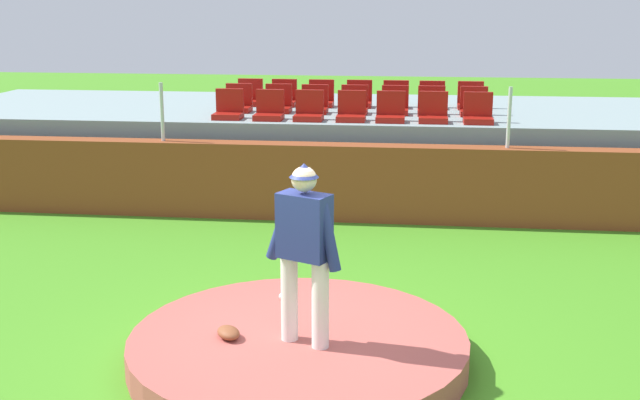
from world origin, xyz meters
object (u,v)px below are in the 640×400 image
(stadium_chair_6, at_px, (478,113))
(stadium_chair_14, at_px, (250,97))
(stadium_chair_12, at_px, (431,106))
(stadium_chair_18, at_px, (396,99))
(baseball, at_px, (282,296))
(stadium_chair_20, at_px, (471,100))
(fielding_glove, at_px, (228,333))
(stadium_chair_15, at_px, (284,98))
(stadium_chair_7, at_px, (238,103))
(stadium_chair_13, at_px, (474,107))
(stadium_chair_1, at_px, (269,110))
(stadium_chair_2, at_px, (309,111))
(pitcher, at_px, (304,241))
(stadium_chair_0, at_px, (229,109))
(stadium_chair_4, at_px, (391,112))
(stadium_chair_8, at_px, (278,103))
(stadium_chair_3, at_px, (351,111))
(stadium_chair_5, at_px, (433,113))
(stadium_chair_11, at_px, (395,105))
(stadium_chair_10, at_px, (354,105))
(stadium_chair_19, at_px, (432,100))
(stadium_chair_16, at_px, (321,98))
(stadium_chair_9, at_px, (314,104))
(stadium_chair_17, at_px, (359,99))

(stadium_chair_6, xyz_separation_m, stadium_chair_14, (-4.22, 1.82, 0.00))
(stadium_chair_12, xyz_separation_m, stadium_chair_18, (-0.65, 0.93, 0.00))
(baseball, xyz_separation_m, stadium_chair_20, (2.43, 7.12, 1.30))
(fielding_glove, bearing_deg, stadium_chair_15, -28.86)
(stadium_chair_7, xyz_separation_m, stadium_chair_20, (4.24, 0.90, 0.00))
(stadium_chair_13, bearing_deg, stadium_chair_1, 14.36)
(stadium_chair_1, bearing_deg, stadium_chair_2, -179.51)
(stadium_chair_12, xyz_separation_m, stadium_chair_14, (-3.47, 0.94, 0.00))
(pitcher, bearing_deg, stadium_chair_0, 133.12)
(stadium_chair_4, xyz_separation_m, stadium_chair_8, (-2.07, 0.91, 0.00))
(stadium_chair_3, xyz_separation_m, stadium_chair_6, (2.11, -0.01, 0.00))
(fielding_glove, height_order, stadium_chair_1, stadium_chair_1)
(stadium_chair_4, xyz_separation_m, stadium_chair_18, (0.04, 1.81, 0.00))
(fielding_glove, distance_m, stadium_chair_7, 7.54)
(stadium_chair_4, distance_m, stadium_chair_13, 1.69)
(stadium_chair_13, height_order, stadium_chair_14, same)
(stadium_chair_5, height_order, stadium_chair_14, same)
(stadium_chair_2, bearing_deg, stadium_chair_20, -147.59)
(stadium_chair_5, relative_size, stadium_chair_8, 1.00)
(fielding_glove, distance_m, stadium_chair_11, 7.53)
(stadium_chair_12, bearing_deg, stadium_chair_13, -179.55)
(stadium_chair_10, xyz_separation_m, stadium_chair_13, (2.12, -0.02, 0.00))
(stadium_chair_10, xyz_separation_m, stadium_chair_20, (2.12, 0.88, 0.00))
(baseball, bearing_deg, stadium_chair_12, 74.85)
(stadium_chair_3, bearing_deg, stadium_chair_10, -88.66)
(stadium_chair_7, relative_size, stadium_chair_19, 1.00)
(fielding_glove, distance_m, stadium_chair_2, 6.51)
(stadium_chair_7, height_order, stadium_chair_19, same)
(stadium_chair_16, bearing_deg, stadium_chair_2, 90.10)
(stadium_chair_11, relative_size, stadium_chair_20, 1.00)
(stadium_chair_11, height_order, stadium_chair_13, same)
(stadium_chair_10, relative_size, stadium_chair_14, 1.00)
(stadium_chair_9, distance_m, stadium_chair_17, 1.19)
(stadium_chair_20, bearing_deg, fielding_glove, 71.24)
(stadium_chair_15, bearing_deg, stadium_chair_16, 178.56)
(stadium_chair_6, relative_size, stadium_chair_18, 1.00)
(fielding_glove, bearing_deg, stadium_chair_8, -28.52)
(stadium_chair_3, height_order, stadium_chair_20, same)
(stadium_chair_10, distance_m, stadium_chair_16, 1.13)
(stadium_chair_12, bearing_deg, stadium_chair_18, -54.92)
(stadium_chair_9, height_order, stadium_chair_16, same)
(fielding_glove, distance_m, stadium_chair_18, 8.41)
(stadium_chair_16, bearing_deg, stadium_chair_8, 52.08)
(baseball, distance_m, stadium_chair_10, 6.38)
(fielding_glove, xyz_separation_m, stadium_chair_20, (2.78, 8.18, 1.28))
(stadium_chair_15, distance_m, stadium_chair_16, 0.72)
(stadium_chair_0, height_order, stadium_chair_14, same)
(stadium_chair_1, height_order, stadium_chair_15, same)
(baseball, bearing_deg, stadium_chair_18, 81.80)
(pitcher, distance_m, stadium_chair_4, 6.46)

